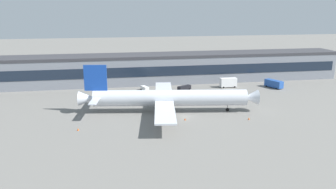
{
  "coord_description": "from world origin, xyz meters",
  "views": [
    {
      "loc": [
        -24.53,
        -104.28,
        34.56
      ],
      "look_at": [
        -3.47,
        9.98,
        5.0
      ],
      "focal_mm": 37.18,
      "sensor_mm": 36.0,
      "label": 1
    }
  ],
  "objects": [
    {
      "name": "fuel_truck",
      "position": [
        47.74,
        32.64,
        1.88
      ],
      "size": [
        5.77,
        8.84,
        3.35
      ],
      "color": "#2651A5",
      "rests_on": "ground_plane"
    },
    {
      "name": "catering_truck",
      "position": [
        28.55,
        37.16,
        2.29
      ],
      "size": [
        7.24,
        2.72,
        4.15
      ],
      "color": "white",
      "rests_on": "ground_plane"
    },
    {
      "name": "traffic_cone_1",
      "position": [
        -32.87,
        -7.16,
        0.34
      ],
      "size": [
        0.54,
        0.54,
        0.68
      ],
      "primitive_type": "cone",
      "color": "#F2590C",
      "rests_on": "ground_plane"
    },
    {
      "name": "follow_me_car",
      "position": [
        -8.38,
        37.66,
        1.09
      ],
      "size": [
        3.32,
        4.79,
        1.85
      ],
      "color": "white",
      "rests_on": "ground_plane"
    },
    {
      "name": "belt_loader",
      "position": [
        8.3,
        35.21,
        1.15
      ],
      "size": [
        6.5,
        5.06,
        1.95
      ],
      "color": "black",
      "rests_on": "ground_plane"
    },
    {
      "name": "terminal_building",
      "position": [
        0.0,
        53.38,
        6.63
      ],
      "size": [
        175.2,
        16.48,
        13.21
      ],
      "color": "gray",
      "rests_on": "ground_plane"
    },
    {
      "name": "traffic_cone_2",
      "position": [
        -0.57,
        -3.63,
        0.32
      ],
      "size": [
        0.52,
        0.52,
        0.64
      ],
      "primitive_type": "cone",
      "color": "#F2590C",
      "rests_on": "ground_plane"
    },
    {
      "name": "ground_plane",
      "position": [
        0.0,
        0.0,
        0.0
      ],
      "size": [
        600.0,
        600.0,
        0.0
      ],
      "primitive_type": "plane",
      "color": "slate"
    },
    {
      "name": "airliner",
      "position": [
        -4.38,
        6.12,
        4.84
      ],
      "size": [
        59.93,
        51.62,
        16.08
      ],
      "color": "silver",
      "rests_on": "ground_plane"
    },
    {
      "name": "traffic_cone_0",
      "position": [
        19.31,
        -6.7,
        0.36
      ],
      "size": [
        0.58,
        0.58,
        0.72
      ],
      "primitive_type": "cone",
      "color": "#F2590C",
      "rests_on": "ground_plane"
    }
  ]
}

